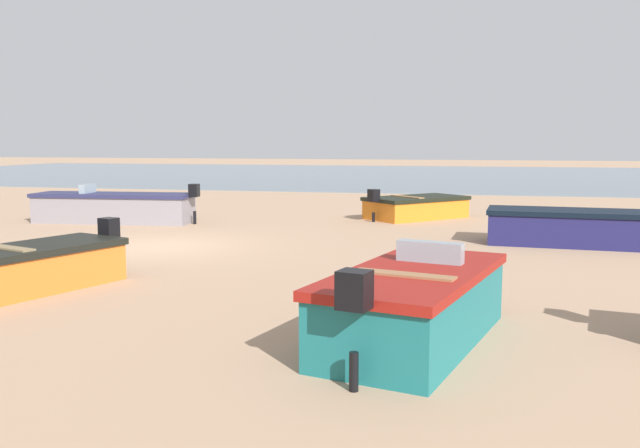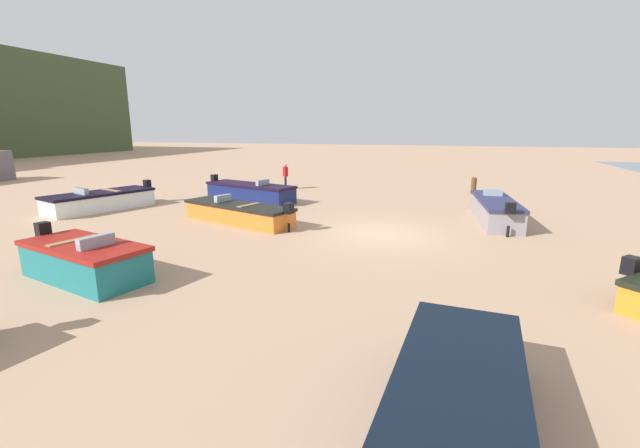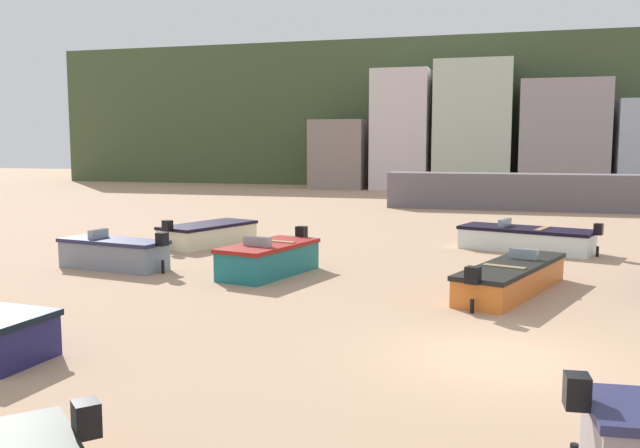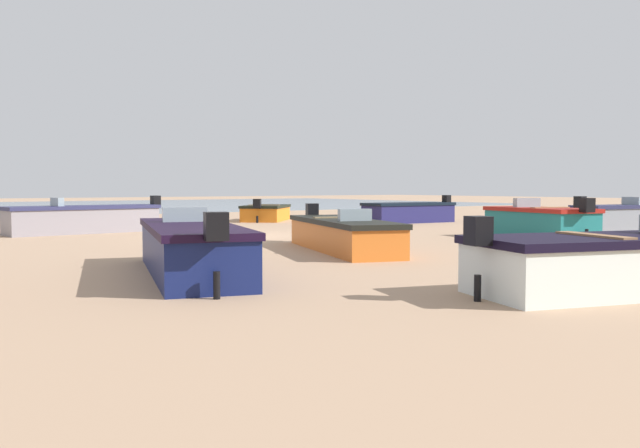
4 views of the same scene
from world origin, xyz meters
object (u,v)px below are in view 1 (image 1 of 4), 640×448
object	(u,v)px
boat_teal_5	(414,305)
boat_grey_0	(114,208)
boat_navy_4	(575,227)
boat_orange_8	(416,207)

from	to	relation	value
boat_teal_5	boat_grey_0	bearing A→B (deg)	148.22
boat_grey_0	boat_teal_5	distance (m)	14.95
boat_grey_0	boat_teal_5	bearing A→B (deg)	-140.30
boat_navy_4	boat_teal_5	bearing A→B (deg)	164.99
boat_grey_0	boat_teal_5	world-z (taller)	boat_teal_5
boat_orange_8	boat_teal_5	bearing A→B (deg)	-42.03
boat_grey_0	boat_navy_4	xyz separation A→B (m)	(-13.62, 1.63, -0.03)
boat_grey_0	boat_teal_5	xyz separation A→B (m)	(-10.45, 10.70, 0.01)
boat_teal_5	boat_orange_8	world-z (taller)	boat_teal_5
boat_navy_4	boat_orange_8	world-z (taller)	boat_navy_4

